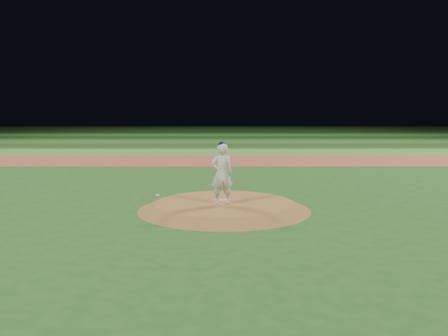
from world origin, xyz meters
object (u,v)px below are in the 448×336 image
object	(u,v)px
pitchers_mound	(224,206)
pitcher_on_mound	(222,174)
rosin_bag	(157,195)
pitching_rubber	(222,200)

from	to	relation	value
pitchers_mound	pitcher_on_mound	size ratio (longest dim) A/B	2.79
rosin_bag	pitchers_mound	bearing A→B (deg)	-24.94
pitchers_mound	rosin_bag	world-z (taller)	rosin_bag
rosin_bag	pitcher_on_mound	xyz separation A→B (m)	(2.20, -1.38, 0.93)
pitching_rubber	rosin_bag	size ratio (longest dim) A/B	3.96
pitchers_mound	rosin_bag	distance (m)	2.51
rosin_bag	pitcher_on_mound	world-z (taller)	pitcher_on_mound
pitchers_mound	pitcher_on_mound	bearing A→B (deg)	-102.61
pitchers_mound	pitcher_on_mound	distance (m)	1.14
pitchers_mound	pitching_rubber	size ratio (longest dim) A/B	10.74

